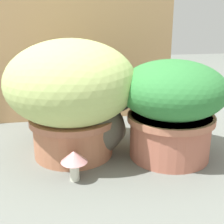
% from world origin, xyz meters
% --- Properties ---
extents(ground_plane, '(6.00, 6.00, 0.00)m').
position_xyz_m(ground_plane, '(0.00, 0.00, 0.00)').
color(ground_plane, slate).
extents(cardboard_backdrop, '(0.97, 0.03, 0.86)m').
position_xyz_m(cardboard_backdrop, '(-0.03, 0.50, 0.43)').
color(cardboard_backdrop, tan).
rests_on(cardboard_backdrop, ground).
extents(grass_planter, '(0.50, 0.50, 0.45)m').
position_xyz_m(grass_planter, '(-0.10, 0.06, 0.26)').
color(grass_planter, '#B77252').
rests_on(grass_planter, ground).
extents(leafy_planter, '(0.40, 0.40, 0.38)m').
position_xyz_m(leafy_planter, '(0.27, -0.02, 0.21)').
color(leafy_planter, '#B56752').
rests_on(leafy_planter, ground).
extents(cat, '(0.39, 0.24, 0.32)m').
position_xyz_m(cat, '(-0.00, 0.03, 0.12)').
color(cat, '#595549').
rests_on(cat, ground).
extents(mushroom_ornament_red, '(0.09, 0.09, 0.12)m').
position_xyz_m(mushroom_ornament_red, '(-0.03, -0.03, 0.09)').
color(mushroom_ornament_red, silver).
rests_on(mushroom_ornament_red, ground).
extents(mushroom_ornament_pink, '(0.09, 0.09, 0.11)m').
position_xyz_m(mushroom_ornament_pink, '(-0.11, -0.15, 0.08)').
color(mushroom_ornament_pink, silver).
rests_on(mushroom_ornament_pink, ground).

